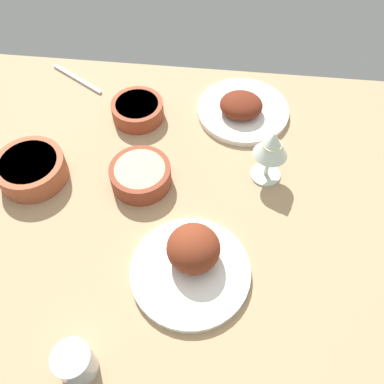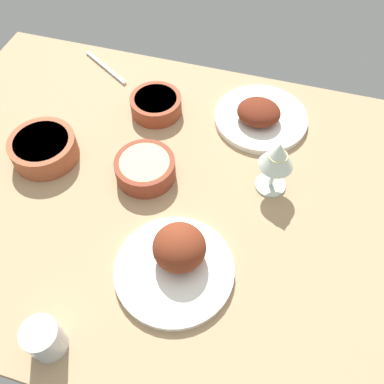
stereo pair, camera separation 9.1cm
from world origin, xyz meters
TOP-DOWN VIEW (x-y plane):
  - dining_table at (0.00, 0.00)cm, footprint 140.00×90.00cm
  - plate_center_main at (-1.84, 16.94)cm, footprint 23.83×23.83cm
  - plate_near_viewer at (-9.95, -27.64)cm, footprint 23.80×23.80cm
  - bowl_pasta at (12.00, -2.98)cm, footprint 13.80×13.80cm
  - bowl_onions at (16.63, -23.77)cm, footprint 13.21×13.21cm
  - bowl_cream at (36.90, -1.68)cm, footprint 15.56×15.56cm
  - wine_glass at (-16.30, -8.16)cm, footprint 7.60×7.60cm
  - water_tumbler at (15.36, 38.06)cm, footprint 6.52×6.52cm
  - fork_loose at (36.40, -36.13)cm, footprint 16.29×10.50cm

SIDE VIEW (x-z plane):
  - dining_table at x=0.00cm, z-range 0.00..4.00cm
  - fork_loose at x=36.40cm, z-range 4.00..4.80cm
  - plate_near_viewer at x=-9.95cm, z-range 2.75..9.18cm
  - bowl_onions at x=16.63cm, z-range 4.23..8.79cm
  - bowl_pasta at x=12.00cm, z-range 4.24..9.21cm
  - bowl_cream at x=36.90cm, z-range 4.25..9.89cm
  - plate_center_main at x=-1.84cm, z-range 2.31..11.93cm
  - water_tumbler at x=15.36cm, z-range 4.00..11.59cm
  - wine_glass at x=-16.30cm, z-range 6.93..20.93cm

